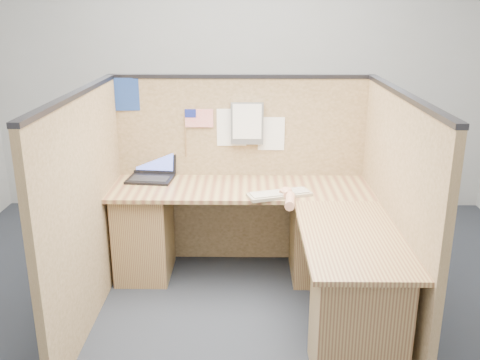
{
  "coord_description": "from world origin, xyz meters",
  "views": [
    {
      "loc": [
        0.05,
        -3.13,
        2.02
      ],
      "look_at": [
        -0.0,
        0.5,
        0.84
      ],
      "focal_mm": 40.0,
      "sensor_mm": 36.0,
      "label": 1
    }
  ],
  "objects_px": {
    "keyboard": "(279,194)",
    "mouse": "(286,193)",
    "l_desk": "(266,250)",
    "laptop": "(151,170)"
  },
  "relations": [
    {
      "from": "keyboard",
      "to": "l_desk",
      "type": "bearing_deg",
      "value": -135.76
    },
    {
      "from": "l_desk",
      "to": "mouse",
      "type": "bearing_deg",
      "value": 52.67
    },
    {
      "from": "l_desk",
      "to": "keyboard",
      "type": "distance_m",
      "value": 0.41
    },
    {
      "from": "laptop",
      "to": "mouse",
      "type": "distance_m",
      "value": 1.12
    },
    {
      "from": "l_desk",
      "to": "keyboard",
      "type": "xyz_separation_m",
      "value": [
        0.1,
        0.19,
        0.35
      ]
    },
    {
      "from": "laptop",
      "to": "keyboard",
      "type": "height_order",
      "value": "laptop"
    },
    {
      "from": "l_desk",
      "to": "laptop",
      "type": "distance_m",
      "value": 1.15
    },
    {
      "from": "keyboard",
      "to": "mouse",
      "type": "distance_m",
      "value": 0.05
    },
    {
      "from": "l_desk",
      "to": "keyboard",
      "type": "relative_size",
      "value": 4.03
    },
    {
      "from": "laptop",
      "to": "keyboard",
      "type": "xyz_separation_m",
      "value": [
        0.99,
        -0.42,
        -0.05
      ]
    }
  ]
}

